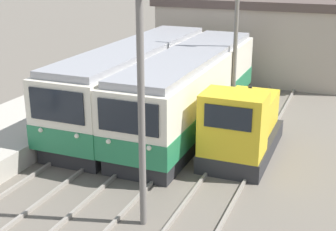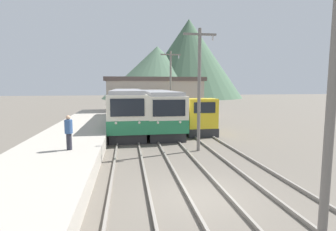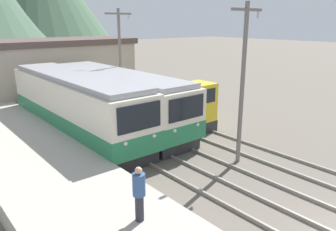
% 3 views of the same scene
% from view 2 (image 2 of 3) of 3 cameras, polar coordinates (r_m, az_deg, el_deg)
% --- Properties ---
extents(ground_plane, '(200.00, 200.00, 0.00)m').
position_cam_2_polar(ground_plane, '(10.05, 7.33, -17.17)').
color(ground_plane, '#665E54').
extents(platform_left, '(4.50, 54.00, 0.84)m').
position_cam_2_polar(platform_left, '(10.20, -30.17, -15.12)').
color(platform_left, '#ADA599').
rests_on(platform_left, ground).
extents(track_left, '(1.54, 60.00, 0.14)m').
position_cam_2_polar(track_left, '(9.68, -8.38, -17.72)').
color(track_left, gray).
rests_on(track_left, ground).
extents(track_center, '(1.54, 60.00, 0.14)m').
position_cam_2_polar(track_center, '(10.08, 8.48, -16.69)').
color(track_center, gray).
rests_on(track_center, ground).
extents(track_right, '(1.54, 60.00, 0.14)m').
position_cam_2_polar(track_right, '(11.29, 23.66, -14.57)').
color(track_right, gray).
rests_on(track_right, ground).
extents(commuter_train_left, '(2.84, 13.11, 3.66)m').
position_cam_2_polar(commuter_train_left, '(24.07, -8.83, 0.93)').
color(commuter_train_left, '#28282B').
rests_on(commuter_train_left, ground).
extents(commuter_train_center, '(2.84, 12.92, 3.55)m').
position_cam_2_polar(commuter_train_center, '(24.18, -2.18, 0.93)').
color(commuter_train_center, '#28282B').
rests_on(commuter_train_center, ground).
extents(shunting_locomotive, '(2.40, 5.24, 3.00)m').
position_cam_2_polar(shunting_locomotive, '(22.40, 6.22, -0.72)').
color(shunting_locomotive, '#28282B').
rests_on(shunting_locomotive, ground).
extents(catenary_mast_near, '(2.00, 0.20, 7.39)m').
position_cam_2_polar(catenary_mast_near, '(6.61, 32.24, 5.38)').
color(catenary_mast_near, slate).
rests_on(catenary_mast_near, ground).
extents(catenary_mast_mid, '(2.00, 0.20, 7.39)m').
position_cam_2_polar(catenary_mast_mid, '(16.01, 6.82, 6.46)').
color(catenary_mast_mid, slate).
rests_on(catenary_mast_mid, ground).
extents(catenary_mast_far, '(2.00, 0.20, 7.39)m').
position_cam_2_polar(catenary_mast_far, '(26.19, 0.59, 6.54)').
color(catenary_mast_far, slate).
rests_on(catenary_mast_far, ground).
extents(person_on_platform, '(0.38, 0.38, 1.73)m').
position_cam_2_polar(person_on_platform, '(13.88, -20.81, -3.20)').
color(person_on_platform, '#282833').
rests_on(person_on_platform, platform_left).
extents(station_building, '(12.60, 6.30, 5.08)m').
position_cam_2_polar(station_building, '(35.04, -3.04, 4.17)').
color(station_building, '#AD9E8E').
rests_on(station_building, ground).
extents(mountain_backdrop, '(45.00, 36.65, 25.14)m').
position_cam_2_polar(mountain_backdrop, '(85.38, 1.91, 11.13)').
color(mountain_backdrop, '#517056').
rests_on(mountain_backdrop, ground).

